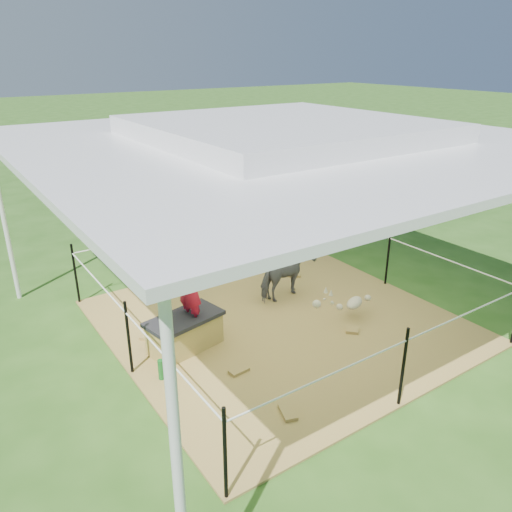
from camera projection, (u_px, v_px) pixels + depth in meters
ground at (279, 322)px, 7.33m from camera, size 90.00×90.00×0.00m
hay_patch at (279, 321)px, 7.32m from camera, size 4.60×4.60×0.03m
canopy_tent at (283, 136)px, 6.30m from camera, size 6.30×6.30×2.90m
rope_fence at (280, 283)px, 7.08m from camera, size 4.54×4.54×1.00m
straw_bale at (185, 334)px, 6.56m from camera, size 1.01×0.64×0.42m
dark_cloth at (184, 319)px, 6.48m from camera, size 1.08×0.70×0.05m
woman at (189, 279)px, 6.33m from camera, size 0.34×0.45×1.12m
green_bottle at (161, 370)px, 5.96m from camera, size 0.09×0.09×0.26m
pony at (287, 275)px, 7.85m from camera, size 1.01×0.60×0.80m
pink_hat at (288, 247)px, 7.68m from camera, size 0.25×0.25×0.12m
foal at (355, 301)px, 7.31m from camera, size 1.09×0.87×0.53m
trash_barrel at (239, 175)px, 14.21m from camera, size 0.62×0.62×0.84m
picnic_table_near at (168, 173)px, 14.53m from camera, size 2.28×1.92×0.82m
picnic_table_far at (249, 158)px, 16.69m from camera, size 2.24×2.04×0.76m
distant_person at (197, 166)px, 14.50m from camera, size 0.71×0.63×1.21m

